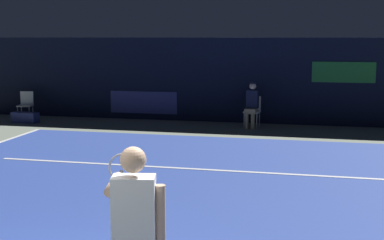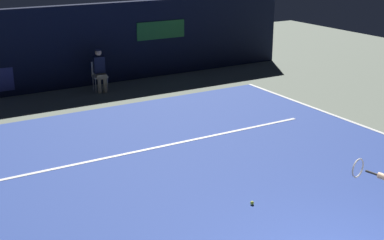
# 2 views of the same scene
# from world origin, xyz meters

# --- Properties ---
(ground_plane) EXTENTS (32.14, 32.14, 0.00)m
(ground_plane) POSITION_xyz_m (0.00, 4.38, 0.00)
(ground_plane) COLOR gray
(court_surface) EXTENTS (10.46, 10.77, 0.01)m
(court_surface) POSITION_xyz_m (0.00, 4.38, 0.01)
(court_surface) COLOR #2D479E
(court_surface) RESTS_ON ground
(line_service) EXTENTS (8.16, 0.10, 0.01)m
(line_service) POSITION_xyz_m (0.00, 6.27, 0.01)
(line_service) COLOR white
(line_service) RESTS_ON court_surface
(back_wall) EXTENTS (16.32, 0.33, 2.60)m
(back_wall) POSITION_xyz_m (-0.00, 12.47, 1.30)
(back_wall) COLOR black
(back_wall) RESTS_ON ground
(tennis_player) EXTENTS (0.77, 0.93, 1.73)m
(tennis_player) POSITION_xyz_m (0.96, 0.26, 0.99)
(tennis_player) COLOR #DBAD89
(tennis_player) RESTS_ON ground
(line_judge_on_chair) EXTENTS (0.49, 0.57, 1.32)m
(line_judge_on_chair) POSITION_xyz_m (0.70, 11.54, 0.69)
(line_judge_on_chair) COLOR white
(line_judge_on_chair) RESTS_ON ground
(courtside_chair_near) EXTENTS (0.50, 0.48, 0.88)m
(courtside_chair_near) POSITION_xyz_m (-6.59, 11.59, 0.50)
(courtside_chair_near) COLOR white
(courtside_chair_near) RESTS_ON ground
(tennis_ball) EXTENTS (0.07, 0.07, 0.07)m
(tennis_ball) POSITION_xyz_m (0.17, 2.90, 0.05)
(tennis_ball) COLOR #CCE033
(tennis_ball) RESTS_ON court_surface
(equipment_bag) EXTENTS (0.87, 0.42, 0.32)m
(equipment_bag) POSITION_xyz_m (-6.23, 10.90, 0.16)
(equipment_bag) COLOR navy
(equipment_bag) RESTS_ON ground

